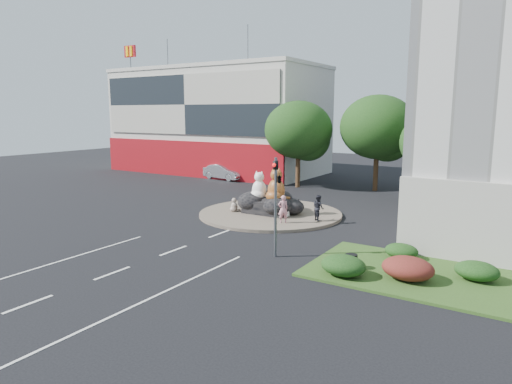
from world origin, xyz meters
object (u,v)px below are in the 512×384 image
cat_white (259,185)px  pedestrian_dark (318,208)px  cat_tabby (276,185)px  parked_car (224,172)px  kitten_white (286,211)px  kitten_calico (234,204)px  pedestrian_pink (283,209)px  litter_bin (351,261)px

cat_white → pedestrian_dark: bearing=-7.8°
cat_tabby → parked_car: bearing=141.2°
cat_white → kitten_white: 2.90m
kitten_white → kitten_calico: bearing=158.1°
kitten_white → cat_white: bearing=142.5°
kitten_calico → kitten_white: size_ratio=1.28×
pedestrian_pink → cat_white: bearing=-77.1°
kitten_white → litter_bin: (7.31, -7.26, -0.14)m
pedestrian_pink → kitten_calico: bearing=-57.9°
pedestrian_pink → litter_bin: (6.72, -5.72, -0.64)m
parked_car → cat_white: bearing=-128.1°
pedestrian_dark → litter_bin: (5.08, -7.49, -0.60)m
cat_white → cat_tabby: bearing=-8.7°
litter_bin → parked_car: bearing=137.4°
pedestrian_pink → parked_car: 21.13m
kitten_calico → parked_car: bearing=138.9°
kitten_white → cat_tabby: bearing=133.5°
cat_tabby → pedestrian_pink: 2.74m
cat_tabby → kitten_white: size_ratio=3.04×
pedestrian_dark → pedestrian_pink: bearing=86.4°
kitten_white → parked_car: 19.66m
kitten_calico → kitten_white: kitten_calico is taller
kitten_calico → kitten_white: bearing=15.8°
kitten_white → litter_bin: bearing=-72.3°
cat_tabby → litter_bin: (8.31, -7.61, -1.83)m
kitten_calico → pedestrian_dark: pedestrian_dark is taller
pedestrian_pink → kitten_white: bearing=-113.2°
kitten_calico → parked_car: (-10.71, 13.40, 0.12)m
cat_white → parked_car: (-12.30, 12.58, -1.29)m
cat_tabby → litter_bin: cat_tabby is taller
litter_bin → cat_white: bearing=141.7°
cat_white → litter_bin: size_ratio=3.06×
kitten_white → parked_car: (-14.73, 13.01, 0.23)m
cat_tabby → pedestrian_dark: bearing=1.7°
kitten_calico → cat_tabby: bearing=24.0°
cat_tabby → kitten_white: (1.00, -0.34, -1.70)m
cat_white → parked_car: 17.64m
pedestrian_pink → cat_tabby: bearing=-93.8°
litter_bin → pedestrian_dark: bearing=124.1°
cat_white → pedestrian_dark: size_ratio=1.20×
litter_bin → kitten_white: bearing=135.2°
cat_white → litter_bin: bearing=-43.6°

